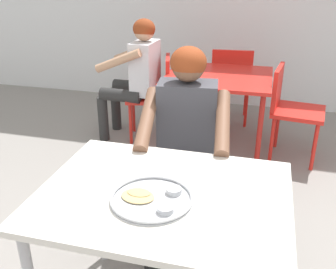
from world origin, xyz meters
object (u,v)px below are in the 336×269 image
Objects in this scene: diner_foreground at (186,136)px; chair_red_right at (290,105)px; thali_tray at (152,198)px; patron_background at (136,70)px; table_background_red at (218,83)px; chair_foreground at (189,153)px; chair_red_far at (231,80)px; table_foreground at (164,209)px; chair_red_left at (156,92)px.

chair_red_right is (0.64, 1.36, -0.23)m from diner_foreground.
diner_foreground reaches higher than thali_tray.
table_background_red is at bearing -0.33° from patron_background.
patron_background is (-0.77, 1.19, 0.21)m from chair_foreground.
chair_red_far is (-0.59, 0.70, -0.00)m from chair_red_right.
chair_red_right is 1.00× the size of chair_red_far.
diner_foreground is at bearing -115.35° from chair_red_right.
table_background_red is at bearing 91.25° from table_foreground.
table_foreground is at bearing -67.83° from patron_background.
chair_foreground is at bearing -120.29° from chair_red_right.
diner_foreground is 1.31× the size of table_background_red.
thali_tray is 0.73m from diner_foreground.
chair_red_right reaches higher than table_foreground.
chair_foreground is 1.43m from patron_background.
chair_foreground is at bearing -64.67° from chair_red_left.
chair_red_right is (0.67, 1.14, -0.00)m from chair_foreground.
table_background_red is at bearing 88.85° from chair_foreground.
chair_foreground is at bearing -57.05° from patron_background.
patron_background is (-0.85, -0.65, 0.22)m from chair_red_far.
patron_background is at bearing 112.17° from table_foreground.
table_foreground is 1.25× the size of chair_red_far.
patron_background is at bearing -142.36° from chair_red_far.
chair_foreground is at bearing -92.41° from chair_red_far.
diner_foreground is (-0.02, 0.72, -0.04)m from thali_tray.
chair_red_left reaches higher than table_foreground.
chair_red_far is at bearing 85.33° from table_background_red.
table_background_red is 1.12× the size of chair_red_far.
chair_red_left is 1.00× the size of chair_red_right.
diner_foreground is at bearing -90.10° from table_background_red.
patron_background is at bearing 178.07° from chair_red_right.
chair_red_far is at bearing 87.59° from chair_foreground.
chair_red_far is (0.05, 0.66, -0.14)m from table_background_red.
chair_foreground is 1.84m from chair_red_far.
table_background_red is (-0.04, 2.05, -0.04)m from table_foreground.
patron_background is (-0.79, 0.00, 0.07)m from table_background_red.
patron_background reaches higher than thali_tray.
chair_red_far is at bearing 89.23° from thali_tray.
thali_tray is 0.39× the size of chair_foreground.
patron_background reaches higher than chair_red_left.
table_foreground is 0.89m from chair_foreground.
diner_foreground is 1.47× the size of chair_red_far.
table_background_red is 0.79× the size of patron_background.
thali_tray is at bearing -87.55° from chair_foreground.
table_foreground is 3.10× the size of thali_tray.
chair_foreground is at bearing 94.52° from table_foreground.
patron_background is (-1.43, 0.05, 0.21)m from chair_red_right.
patron_background is at bearing 179.67° from table_background_red.
diner_foreground is 1.52m from chair_red_right.
thali_tray is 2.28m from patron_background.
table_foreground is at bearing -106.55° from chair_red_right.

